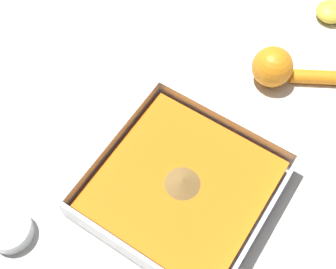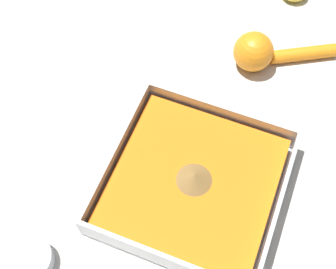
{
  "view_description": "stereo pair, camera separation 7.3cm",
  "coord_description": "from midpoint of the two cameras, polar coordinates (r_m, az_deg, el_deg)",
  "views": [
    {
      "loc": [
        0.25,
        0.13,
        0.67
      ],
      "look_at": [
        -0.05,
        -0.07,
        0.03
      ],
      "focal_mm": 50.0,
      "sensor_mm": 36.0,
      "label": 1
    },
    {
      "loc": [
        0.29,
        0.06,
        0.67
      ],
      "look_at": [
        -0.05,
        -0.07,
        0.03
      ],
      "focal_mm": 50.0,
      "sensor_mm": 36.0,
      "label": 2
    }
  ],
  "objects": [
    {
      "name": "ground_plane",
      "position": [
        0.73,
        0.82,
        -6.46
      ],
      "size": [
        4.0,
        4.0,
        0.0
      ],
      "primitive_type": "plane",
      "color": "beige"
    },
    {
      "name": "spice_bowl",
      "position": [
        0.71,
        -19.45,
        -14.53
      ],
      "size": [
        0.07,
        0.07,
        0.03
      ],
      "color": "silver",
      "rests_on": "ground_plane"
    },
    {
      "name": "square_dish",
      "position": [
        0.71,
        0.15,
        -6.35
      ],
      "size": [
        0.26,
        0.26,
        0.05
      ],
      "color": "silver",
      "rests_on": "ground_plane"
    },
    {
      "name": "lemon_squeezer",
      "position": [
        0.83,
        8.92,
        9.71
      ],
      "size": [
        0.12,
        0.17,
        0.07
      ],
      "rotation": [
        0.0,
        0.0,
        5.24
      ],
      "color": "orange",
      "rests_on": "ground_plane"
    }
  ]
}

